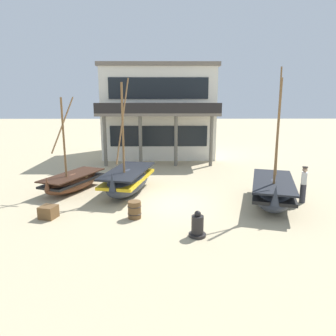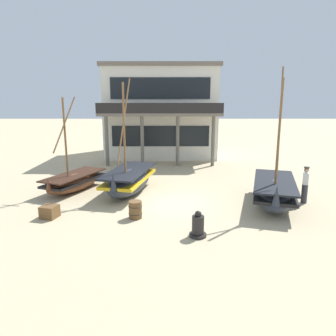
% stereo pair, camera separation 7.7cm
% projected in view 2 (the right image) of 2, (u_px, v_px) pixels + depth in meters
% --- Properties ---
extents(ground_plane, '(120.00, 120.00, 0.00)m').
position_uv_depth(ground_plane, '(168.00, 202.00, 14.51)').
color(ground_plane, tan).
extents(fishing_boat_near_left, '(2.77, 4.03, 4.76)m').
position_uv_depth(fishing_boat_near_left, '(73.00, 181.00, 16.28)').
color(fishing_boat_near_left, brown).
rests_on(fishing_boat_near_left, ground).
extents(fishing_boat_centre_large, '(2.55, 4.61, 5.64)m').
position_uv_depth(fishing_boat_centre_large, '(128.00, 180.00, 15.84)').
color(fishing_boat_centre_large, '#2D333D').
rests_on(fishing_boat_centre_large, ground).
extents(fishing_boat_far_right, '(2.90, 4.78, 5.97)m').
position_uv_depth(fishing_boat_far_right, '(273.00, 191.00, 14.05)').
color(fishing_boat_far_right, '#2D333D').
rests_on(fishing_boat_far_right, ground).
extents(fisherman_by_hull, '(0.33, 0.41, 1.68)m').
position_uv_depth(fisherman_by_hull, '(304.00, 185.00, 14.31)').
color(fisherman_by_hull, '#33333D').
rests_on(fisherman_by_hull, ground).
extents(capstan_winch, '(0.60, 0.60, 0.93)m').
position_uv_depth(capstan_winch, '(197.00, 226.00, 10.88)').
color(capstan_winch, black).
rests_on(capstan_winch, ground).
extents(wooden_barrel, '(0.56, 0.56, 0.70)m').
position_uv_depth(wooden_barrel, '(134.00, 210.00, 12.55)').
color(wooden_barrel, brown).
rests_on(wooden_barrel, ground).
extents(cargo_crate, '(0.73, 0.73, 0.50)m').
position_uv_depth(cargo_crate, '(48.00, 212.00, 12.60)').
color(cargo_crate, brown).
rests_on(cargo_crate, ground).
extents(harbor_building_main, '(8.98, 8.45, 7.25)m').
position_uv_depth(harbor_building_main, '(160.00, 111.00, 26.26)').
color(harbor_building_main, silver).
rests_on(harbor_building_main, ground).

